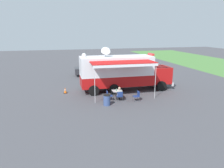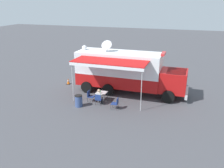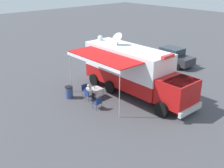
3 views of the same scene
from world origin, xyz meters
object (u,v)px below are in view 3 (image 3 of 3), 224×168
at_px(car_behind_truck, 173,56).
at_px(seated_responder, 90,92).
at_px(folding_chair_at_table, 88,94).
at_px(traffic_cone, 89,71).
at_px(water_bottle, 95,87).
at_px(folding_chair_beside_table, 85,89).
at_px(command_truck, 134,70).
at_px(trash_bin, 69,92).
at_px(folding_table, 96,89).
at_px(folding_chair_spare_by_truck, 98,102).

bearing_deg(car_behind_truck, seated_responder, 4.38).
xyz_separation_m(folding_chair_at_table, traffic_cone, (-3.63, -4.51, -0.23)).
height_order(water_bottle, seated_responder, seated_responder).
bearing_deg(folding_chair_beside_table, car_behind_truck, 179.81).
bearing_deg(command_truck, folding_chair_beside_table, -38.00).
distance_m(folding_chair_at_table, trash_bin, 1.51).
relative_size(folding_chair_beside_table, trash_bin, 0.96).
relative_size(folding_table, seated_responder, 0.65).
distance_m(command_truck, car_behind_truck, 8.42).
relative_size(water_bottle, folding_chair_spare_by_truck, 0.26).
bearing_deg(car_behind_truck, traffic_cone, -25.25).
distance_m(water_bottle, folding_chair_at_table, 0.78).
height_order(folding_chair_at_table, traffic_cone, folding_chair_at_table).
height_order(seated_responder, trash_bin, seated_responder).
relative_size(folding_table, folding_chair_spare_by_truck, 0.93).
bearing_deg(folding_chair_at_table, folding_chair_spare_by_truck, 78.22).
height_order(folding_chair_beside_table, trash_bin, trash_bin).
relative_size(trash_bin, car_behind_truck, 0.21).
distance_m(folding_table, traffic_cone, 5.30).
height_order(water_bottle, trash_bin, water_bottle).
relative_size(command_truck, traffic_cone, 16.42).
height_order(folding_chair_at_table, car_behind_truck, car_behind_truck).
xyz_separation_m(command_truck, seated_responder, (3.13, -1.37, -1.29)).
bearing_deg(folding_chair_at_table, traffic_cone, -128.84).
distance_m(command_truck, water_bottle, 3.19).
distance_m(folding_chair_at_table, folding_chair_spare_by_truck, 1.53).
bearing_deg(folding_chair_at_table, folding_table, -177.12).
relative_size(command_truck, seated_responder, 7.62).
relative_size(folding_table, traffic_cone, 1.40).
relative_size(water_bottle, car_behind_truck, 0.05).
distance_m(water_bottle, folding_chair_spare_by_truck, 1.92).
height_order(command_truck, water_bottle, command_truck).
xyz_separation_m(folding_chair_beside_table, seated_responder, (0.24, 0.89, 0.14)).
relative_size(folding_chair_at_table, seated_responder, 0.70).
bearing_deg(traffic_cone, seated_responder, 52.67).
relative_size(folding_chair_spare_by_truck, trash_bin, 0.96).
height_order(command_truck, trash_bin, command_truck).
distance_m(command_truck, folding_chair_spare_by_truck, 3.90).
bearing_deg(folding_table, folding_chair_at_table, 2.88).
height_order(folding_chair_spare_by_truck, car_behind_truck, car_behind_truck).
distance_m(folding_table, car_behind_truck, 10.61).
distance_m(folding_chair_at_table, folding_chair_beside_table, 0.99).
xyz_separation_m(folding_chair_at_table, folding_chair_spare_by_truck, (0.31, 1.49, 0.00)).
bearing_deg(folding_table, command_truck, 150.76).
bearing_deg(trash_bin, water_bottle, 139.76).
bearing_deg(folding_chair_beside_table, folding_table, 113.76).
bearing_deg(trash_bin, folding_chair_beside_table, 159.75).
distance_m(water_bottle, trash_bin, 1.93).
relative_size(folding_chair_at_table, car_behind_truck, 0.20).
bearing_deg(command_truck, folding_chair_spare_by_truck, 1.99).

